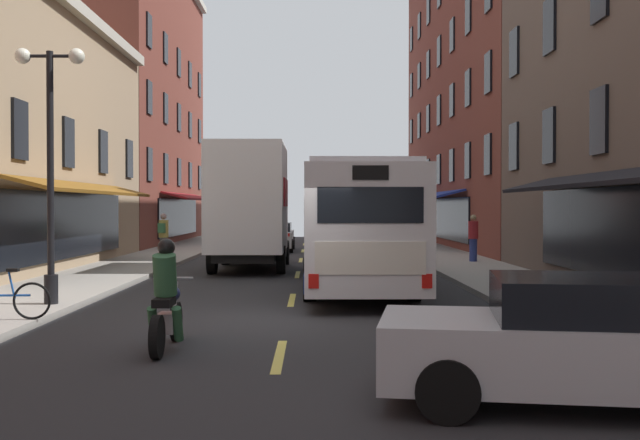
{
  "coord_description": "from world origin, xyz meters",
  "views": [
    {
      "loc": [
        0.47,
        -14.2,
        2.12
      ],
      "look_at": [
        0.66,
        4.81,
        1.8
      ],
      "focal_mm": 42.22,
      "sensor_mm": 36.0,
      "label": 1
    }
  ],
  "objects_px": {
    "sedan_mid": "(274,236)",
    "pedestrian_mid": "(473,237)",
    "street_lamp_twin": "(50,163)",
    "box_truck": "(250,208)",
    "bicycle_near": "(2,299)",
    "transit_bus": "(353,225)",
    "motorcycle_rider": "(166,302)",
    "pedestrian_near": "(163,235)",
    "sedan_near": "(599,341)"
  },
  "relations": [
    {
      "from": "motorcycle_rider",
      "to": "bicycle_near",
      "type": "height_order",
      "value": "motorcycle_rider"
    },
    {
      "from": "transit_bus",
      "to": "pedestrian_near",
      "type": "height_order",
      "value": "transit_bus"
    },
    {
      "from": "box_truck",
      "to": "sedan_mid",
      "type": "relative_size",
      "value": 1.45
    },
    {
      "from": "motorcycle_rider",
      "to": "bicycle_near",
      "type": "bearing_deg",
      "value": 147.7
    },
    {
      "from": "motorcycle_rider",
      "to": "street_lamp_twin",
      "type": "bearing_deg",
      "value": 126.72
    },
    {
      "from": "transit_bus",
      "to": "sedan_mid",
      "type": "relative_size",
      "value": 2.59
    },
    {
      "from": "sedan_mid",
      "to": "motorcycle_rider",
      "type": "xyz_separation_m",
      "value": [
        -0.32,
        -25.38,
        -0.01
      ]
    },
    {
      "from": "pedestrian_mid",
      "to": "sedan_near",
      "type": "bearing_deg",
      "value": 2.14
    },
    {
      "from": "motorcycle_rider",
      "to": "street_lamp_twin",
      "type": "xyz_separation_m",
      "value": [
        -3.2,
        4.29,
        2.33
      ]
    },
    {
      "from": "street_lamp_twin",
      "to": "motorcycle_rider",
      "type": "bearing_deg",
      "value": -53.28
    },
    {
      "from": "box_truck",
      "to": "sedan_mid",
      "type": "bearing_deg",
      "value": 88.71
    },
    {
      "from": "transit_bus",
      "to": "bicycle_near",
      "type": "relative_size",
      "value": 6.94
    },
    {
      "from": "sedan_near",
      "to": "street_lamp_twin",
      "type": "height_order",
      "value": "street_lamp_twin"
    },
    {
      "from": "box_truck",
      "to": "pedestrian_near",
      "type": "xyz_separation_m",
      "value": [
        -3.51,
        2.81,
        -1.04
      ]
    },
    {
      "from": "pedestrian_near",
      "to": "bicycle_near",
      "type": "bearing_deg",
      "value": -83.49
    },
    {
      "from": "motorcycle_rider",
      "to": "bicycle_near",
      "type": "distance_m",
      "value": 3.92
    },
    {
      "from": "transit_bus",
      "to": "street_lamp_twin",
      "type": "relative_size",
      "value": 2.27
    },
    {
      "from": "sedan_mid",
      "to": "pedestrian_mid",
      "type": "bearing_deg",
      "value": -49.27
    },
    {
      "from": "transit_bus",
      "to": "pedestrian_near",
      "type": "bearing_deg",
      "value": 130.6
    },
    {
      "from": "box_truck",
      "to": "sedan_near",
      "type": "xyz_separation_m",
      "value": [
        5.14,
        -17.56,
        -1.4
      ]
    },
    {
      "from": "sedan_mid",
      "to": "pedestrian_mid",
      "type": "height_order",
      "value": "pedestrian_mid"
    },
    {
      "from": "bicycle_near",
      "to": "motorcycle_rider",
      "type": "bearing_deg",
      "value": -32.3
    },
    {
      "from": "box_truck",
      "to": "pedestrian_near",
      "type": "bearing_deg",
      "value": 141.31
    },
    {
      "from": "transit_bus",
      "to": "street_lamp_twin",
      "type": "height_order",
      "value": "street_lamp_twin"
    },
    {
      "from": "transit_bus",
      "to": "street_lamp_twin",
      "type": "xyz_separation_m",
      "value": [
        -6.49,
        -4.97,
        1.39
      ]
    },
    {
      "from": "bicycle_near",
      "to": "pedestrian_near",
      "type": "distance_m",
      "value": 15.03
    },
    {
      "from": "sedan_mid",
      "to": "bicycle_near",
      "type": "relative_size",
      "value": 2.68
    },
    {
      "from": "transit_bus",
      "to": "street_lamp_twin",
      "type": "distance_m",
      "value": 8.29
    },
    {
      "from": "transit_bus",
      "to": "sedan_mid",
      "type": "bearing_deg",
      "value": 100.43
    },
    {
      "from": "box_truck",
      "to": "motorcycle_rider",
      "type": "xyz_separation_m",
      "value": [
        -0.07,
        -14.3,
        -1.4
      ]
    },
    {
      "from": "sedan_near",
      "to": "street_lamp_twin",
      "type": "distance_m",
      "value": 11.55
    },
    {
      "from": "bicycle_near",
      "to": "pedestrian_mid",
      "type": "xyz_separation_m",
      "value": [
        11.39,
        14.28,
        0.52
      ]
    },
    {
      "from": "street_lamp_twin",
      "to": "pedestrian_mid",
      "type": "bearing_deg",
      "value": 46.92
    },
    {
      "from": "motorcycle_rider",
      "to": "sedan_mid",
      "type": "bearing_deg",
      "value": 89.28
    },
    {
      "from": "sedan_near",
      "to": "pedestrian_near",
      "type": "bearing_deg",
      "value": 113.01
    },
    {
      "from": "transit_bus",
      "to": "box_truck",
      "type": "relative_size",
      "value": 1.78
    },
    {
      "from": "box_truck",
      "to": "street_lamp_twin",
      "type": "distance_m",
      "value": 10.57
    },
    {
      "from": "box_truck",
      "to": "pedestrian_mid",
      "type": "height_order",
      "value": "box_truck"
    },
    {
      "from": "pedestrian_mid",
      "to": "street_lamp_twin",
      "type": "bearing_deg",
      "value": -32.61
    },
    {
      "from": "motorcycle_rider",
      "to": "pedestrian_near",
      "type": "relative_size",
      "value": 1.18
    },
    {
      "from": "transit_bus",
      "to": "street_lamp_twin",
      "type": "bearing_deg",
      "value": -142.57
    },
    {
      "from": "street_lamp_twin",
      "to": "transit_bus",
      "type": "bearing_deg",
      "value": 37.43
    },
    {
      "from": "sedan_near",
      "to": "motorcycle_rider",
      "type": "relative_size",
      "value": 2.29
    },
    {
      "from": "motorcycle_rider",
      "to": "transit_bus",
      "type": "bearing_deg",
      "value": 70.46
    },
    {
      "from": "street_lamp_twin",
      "to": "pedestrian_near",
      "type": "bearing_deg",
      "value": 91.05
    },
    {
      "from": "box_truck",
      "to": "sedan_near",
      "type": "height_order",
      "value": "box_truck"
    },
    {
      "from": "box_truck",
      "to": "bicycle_near",
      "type": "relative_size",
      "value": 3.89
    },
    {
      "from": "sedan_near",
      "to": "pedestrian_mid",
      "type": "height_order",
      "value": "pedestrian_mid"
    },
    {
      "from": "sedan_mid",
      "to": "street_lamp_twin",
      "type": "height_order",
      "value": "street_lamp_twin"
    },
    {
      "from": "motorcycle_rider",
      "to": "bicycle_near",
      "type": "xyz_separation_m",
      "value": [
        -3.31,
        2.09,
        -0.21
      ]
    }
  ]
}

